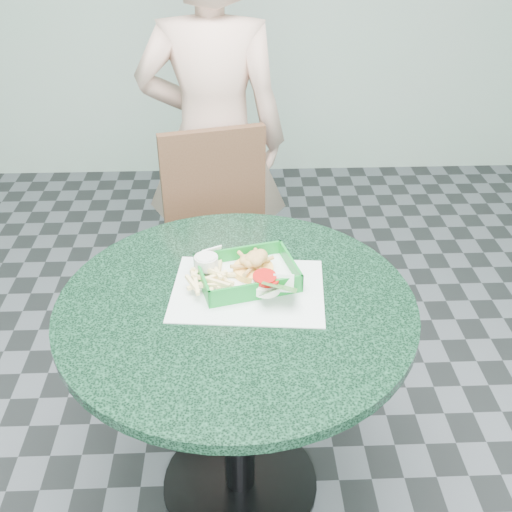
{
  "coord_description": "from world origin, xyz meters",
  "views": [
    {
      "loc": [
        0.0,
        -1.27,
        1.73
      ],
      "look_at": [
        0.06,
        0.1,
        0.84
      ],
      "focal_mm": 42.0,
      "sensor_mm": 36.0,
      "label": 1
    }
  ],
  "objects_px": {
    "diner_person": "(213,127)",
    "food_basket": "(247,282)",
    "dining_chair": "(215,236)",
    "crab_sandwich": "(255,270)",
    "cafe_table": "(237,354)",
    "sauce_ramekin": "(210,262)"
  },
  "relations": [
    {
      "from": "dining_chair",
      "to": "diner_person",
      "type": "height_order",
      "value": "diner_person"
    },
    {
      "from": "food_basket",
      "to": "crab_sandwich",
      "type": "xyz_separation_m",
      "value": [
        0.02,
        0.01,
        0.03
      ]
    },
    {
      "from": "cafe_table",
      "to": "dining_chair",
      "type": "distance_m",
      "value": 0.73
    },
    {
      "from": "diner_person",
      "to": "sauce_ramekin",
      "type": "xyz_separation_m",
      "value": [
        0.01,
        -0.86,
        -0.07
      ]
    },
    {
      "from": "cafe_table",
      "to": "diner_person",
      "type": "bearing_deg",
      "value": 94.48
    },
    {
      "from": "diner_person",
      "to": "sauce_ramekin",
      "type": "relative_size",
      "value": 26.55
    },
    {
      "from": "crab_sandwich",
      "to": "sauce_ramekin",
      "type": "height_order",
      "value": "crab_sandwich"
    },
    {
      "from": "dining_chair",
      "to": "diner_person",
      "type": "distance_m",
      "value": 0.44
    },
    {
      "from": "cafe_table",
      "to": "dining_chair",
      "type": "xyz_separation_m",
      "value": [
        -0.08,
        0.73,
        -0.05
      ]
    },
    {
      "from": "cafe_table",
      "to": "food_basket",
      "type": "bearing_deg",
      "value": 70.03
    },
    {
      "from": "sauce_ramekin",
      "to": "dining_chair",
      "type": "bearing_deg",
      "value": 90.7
    },
    {
      "from": "dining_chair",
      "to": "diner_person",
      "type": "relative_size",
      "value": 0.53
    },
    {
      "from": "food_basket",
      "to": "crab_sandwich",
      "type": "height_order",
      "value": "crab_sandwich"
    },
    {
      "from": "cafe_table",
      "to": "crab_sandwich",
      "type": "xyz_separation_m",
      "value": [
        0.05,
        0.1,
        0.22
      ]
    },
    {
      "from": "diner_person",
      "to": "food_basket",
      "type": "xyz_separation_m",
      "value": [
        0.11,
        -0.91,
        -0.11
      ]
    },
    {
      "from": "dining_chair",
      "to": "food_basket",
      "type": "bearing_deg",
      "value": -94.15
    },
    {
      "from": "diner_person",
      "to": "crab_sandwich",
      "type": "xyz_separation_m",
      "value": [
        0.13,
        -0.9,
        -0.08
      ]
    },
    {
      "from": "dining_chair",
      "to": "crab_sandwich",
      "type": "distance_m",
      "value": 0.69
    },
    {
      "from": "cafe_table",
      "to": "sauce_ramekin",
      "type": "distance_m",
      "value": 0.27
    },
    {
      "from": "food_basket",
      "to": "crab_sandwich",
      "type": "distance_m",
      "value": 0.04
    },
    {
      "from": "dining_chair",
      "to": "sauce_ramekin",
      "type": "relative_size",
      "value": 14.11
    },
    {
      "from": "cafe_table",
      "to": "crab_sandwich",
      "type": "distance_m",
      "value": 0.25
    }
  ]
}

